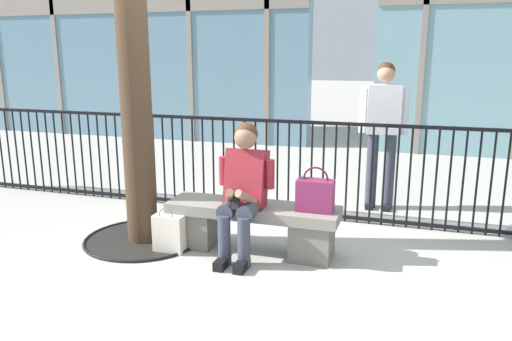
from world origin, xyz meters
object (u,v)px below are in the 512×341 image
stone_bench (253,223)px  handbag_on_bench (315,195)px  shopping_bag (169,233)px  bystander_at_railing (383,125)px  seated_person_with_phone (243,187)px

stone_bench → handbag_on_bench: handbag_on_bench is taller
shopping_bag → bystander_at_railing: (1.75, 1.98, 0.82)m
stone_bench → shopping_bag: stone_bench is taller
stone_bench → seated_person_with_phone: size_ratio=1.32×
seated_person_with_phone → handbag_on_bench: 0.64m
handbag_on_bench → bystander_at_railing: (0.44, 1.73, 0.40)m
shopping_bag → bystander_at_railing: bearing=48.5°
seated_person_with_phone → handbag_on_bench: size_ratio=3.03×
shopping_bag → seated_person_with_phone: bearing=11.1°
stone_bench → bystander_at_railing: 2.13m
stone_bench → handbag_on_bench: 0.67m
handbag_on_bench → bystander_at_railing: bystander_at_railing is taller
handbag_on_bench → bystander_at_railing: bearing=75.6°
stone_bench → shopping_bag: 0.78m
seated_person_with_phone → handbag_on_bench: seated_person_with_phone is taller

